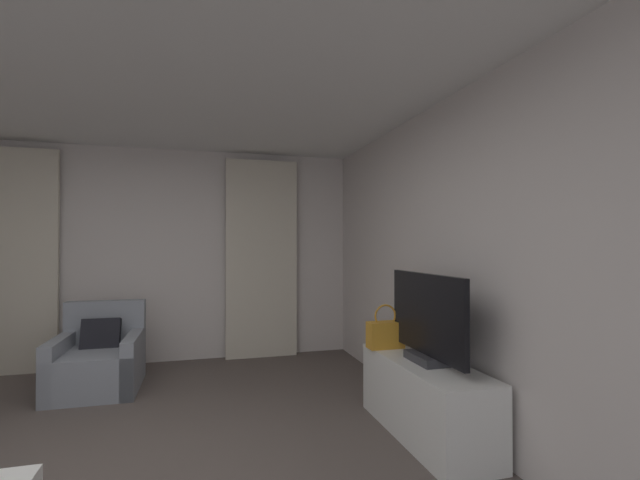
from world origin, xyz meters
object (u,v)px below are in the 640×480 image
at_px(armchair, 99,362).
at_px(handbag_primary, 385,334).
at_px(tv_flatscreen, 427,320).
at_px(tv_console, 425,398).

distance_m(armchair, handbag_primary, 2.84).
bearing_deg(tv_flatscreen, armchair, 144.61).
bearing_deg(tv_console, armchair, 145.07).
height_order(tv_flatscreen, handbag_primary, tv_flatscreen).
bearing_deg(handbag_primary, tv_flatscreen, -77.28).
relative_size(tv_console, tv_flatscreen, 1.31).
height_order(tv_console, handbag_primary, handbag_primary).
distance_m(tv_flatscreen, handbag_primary, 0.54).
bearing_deg(armchair, tv_flatscreen, -35.39).
bearing_deg(tv_console, tv_flatscreen, -90.00).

